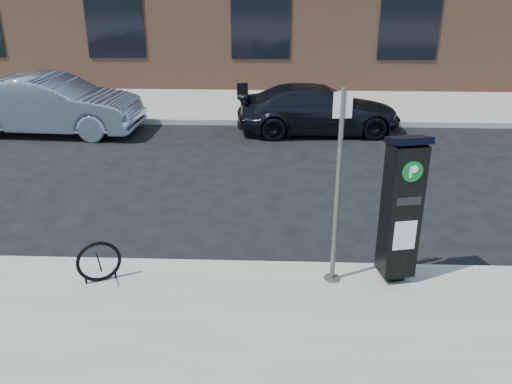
{
  "coord_description": "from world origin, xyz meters",
  "views": [
    {
      "loc": [
        0.61,
        -7.1,
        4.33
      ],
      "look_at": [
        0.31,
        0.5,
        1.1
      ],
      "focal_mm": 38.0,
      "sensor_mm": 36.0,
      "label": 1
    }
  ],
  "objects_px": {
    "car_dark": "(319,109)",
    "car_silver": "(51,104)",
    "parking_kiosk": "(401,208)",
    "bike_rack": "(99,262)",
    "sign_pole": "(337,191)"
  },
  "relations": [
    {
      "from": "bike_rack",
      "to": "car_silver",
      "type": "distance_m",
      "value": 8.47
    },
    {
      "from": "parking_kiosk",
      "to": "car_silver",
      "type": "relative_size",
      "value": 0.45
    },
    {
      "from": "car_dark",
      "to": "bike_rack",
      "type": "bearing_deg",
      "value": 152.03
    },
    {
      "from": "bike_rack",
      "to": "car_silver",
      "type": "xyz_separation_m",
      "value": [
        -3.66,
        7.64,
        0.34
      ]
    },
    {
      "from": "sign_pole",
      "to": "car_silver",
      "type": "height_order",
      "value": "sign_pole"
    },
    {
      "from": "bike_rack",
      "to": "car_silver",
      "type": "relative_size",
      "value": 0.13
    },
    {
      "from": "sign_pole",
      "to": "parking_kiosk",
      "type": "bearing_deg",
      "value": -0.77
    },
    {
      "from": "bike_rack",
      "to": "car_silver",
      "type": "bearing_deg",
      "value": 90.74
    },
    {
      "from": "sign_pole",
      "to": "car_dark",
      "type": "bearing_deg",
      "value": 82.46
    },
    {
      "from": "car_silver",
      "to": "bike_rack",
      "type": "bearing_deg",
      "value": -151.49
    },
    {
      "from": "parking_kiosk",
      "to": "sign_pole",
      "type": "bearing_deg",
      "value": 172.5
    },
    {
      "from": "parking_kiosk",
      "to": "bike_rack",
      "type": "height_order",
      "value": "parking_kiosk"
    },
    {
      "from": "car_dark",
      "to": "car_silver",
      "type": "bearing_deg",
      "value": 89.06
    },
    {
      "from": "car_dark",
      "to": "sign_pole",
      "type": "bearing_deg",
      "value": 174.01
    },
    {
      "from": "parking_kiosk",
      "to": "car_dark",
      "type": "bearing_deg",
      "value": 82.27
    }
  ]
}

